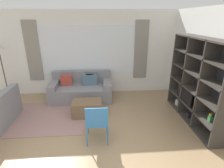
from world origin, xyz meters
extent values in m
plane|color=#9E7F5B|center=(0.00, 0.00, 0.00)|extent=(16.00, 16.00, 0.00)
cube|color=white|center=(0.00, 3.39, 1.35)|extent=(6.88, 0.07, 2.70)
cube|color=white|center=(0.00, 3.35, 1.45)|extent=(3.13, 0.01, 1.60)
cube|color=gray|center=(-1.73, 3.33, 1.45)|extent=(0.44, 0.03, 1.90)
cube|color=gray|center=(1.73, 3.33, 1.45)|extent=(0.44, 0.03, 1.90)
cube|color=white|center=(2.88, 1.68, 1.35)|extent=(0.07, 4.55, 2.70)
cube|color=gray|center=(-1.07, 1.76, 0.01)|extent=(2.07, 1.70, 0.01)
cube|color=#232328|center=(2.83, 1.37, 1.03)|extent=(0.02, 2.16, 2.05)
cube|color=#3D3833|center=(2.65, 1.01, 1.03)|extent=(0.38, 0.04, 2.05)
cube|color=#3D3833|center=(2.65, 1.73, 1.03)|extent=(0.38, 0.04, 2.05)
cube|color=#3D3833|center=(2.65, 2.45, 1.03)|extent=(0.38, 0.04, 2.05)
cube|color=#3D3833|center=(2.65, 1.37, 0.02)|extent=(0.38, 2.16, 0.04)
cube|color=#3D3833|center=(2.65, 1.37, 0.41)|extent=(0.38, 2.16, 0.04)
cube|color=#3D3833|center=(2.65, 1.37, 0.82)|extent=(0.38, 2.16, 0.04)
cube|color=#3D3833|center=(2.65, 1.37, 1.23)|extent=(0.38, 2.16, 0.04)
cube|color=#3D3833|center=(2.65, 1.37, 1.64)|extent=(0.38, 2.16, 0.04)
cube|color=#3D3833|center=(2.65, 1.37, 2.03)|extent=(0.38, 2.16, 0.04)
cube|color=black|center=(2.50, 1.56, 0.60)|extent=(0.04, 0.74, 0.35)
cube|color=black|center=(2.52, 1.56, 0.44)|extent=(0.10, 0.24, 0.03)
cube|color=#232328|center=(2.63, 1.40, 0.10)|extent=(0.11, 0.11, 0.12)
cylinder|color=gold|center=(2.63, 2.13, 0.51)|extent=(0.06, 0.06, 0.16)
cube|color=white|center=(2.63, 2.10, 0.12)|extent=(0.12, 0.12, 0.17)
cube|color=#388947|center=(2.63, 0.62, 0.49)|extent=(0.08, 0.08, 0.11)
cylinder|color=gold|center=(2.63, 0.65, 0.51)|extent=(0.07, 0.07, 0.16)
cube|color=gray|center=(-0.24, 2.81, 0.22)|extent=(1.89, 0.96, 0.44)
cube|color=gray|center=(-0.24, 3.20, 0.63)|extent=(1.89, 0.18, 0.39)
cube|color=gray|center=(-1.07, 2.81, 0.51)|extent=(0.24, 0.90, 0.15)
cube|color=gray|center=(0.58, 2.81, 0.51)|extent=(0.24, 0.90, 0.15)
cube|color=slate|center=(0.10, 2.92, 0.61)|extent=(0.35, 0.14, 0.34)
cube|color=slate|center=(-0.03, 2.92, 0.61)|extent=(0.35, 0.15, 0.34)
cube|color=#AD3D33|center=(-0.70, 2.92, 0.61)|extent=(0.35, 0.16, 0.34)
cube|color=gray|center=(-2.30, 2.04, 0.51)|extent=(0.90, 0.24, 0.15)
cube|color=brown|center=(0.00, 1.78, 0.21)|extent=(0.77, 0.50, 0.41)
cylinder|color=black|center=(-2.62, 3.07, 0.01)|extent=(0.26, 0.26, 0.02)
cylinder|color=#2D2D30|center=(-2.62, 3.07, 0.80)|extent=(0.03, 0.03, 1.54)
cylinder|color=#3375B7|center=(0.48, 0.98, 0.22)|extent=(0.02, 0.02, 0.44)
cylinder|color=#3375B7|center=(0.07, 0.98, 0.22)|extent=(0.02, 0.02, 0.44)
cylinder|color=#3375B7|center=(0.48, 0.54, 0.22)|extent=(0.02, 0.02, 0.44)
cylinder|color=#3375B7|center=(0.07, 0.54, 0.22)|extent=(0.02, 0.02, 0.44)
cube|color=#3375B7|center=(0.28, 0.76, 0.45)|extent=(0.44, 0.46, 0.02)
cube|color=#3375B7|center=(0.28, 0.55, 0.66)|extent=(0.44, 0.02, 0.40)
camera|label=1|loc=(0.36, -2.36, 2.45)|focal=28.00mm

